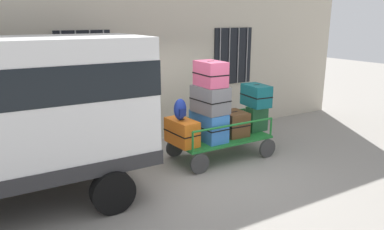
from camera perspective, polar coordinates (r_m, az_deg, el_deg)
ground_plane at (r=7.61m, az=1.87°, el=-8.12°), size 40.00×40.00×0.00m
building_wall at (r=8.98m, az=-5.70°, el=11.80°), size 12.00×0.38×5.00m
luggage_cart at (r=8.00m, az=4.63°, el=-4.08°), size 2.17×1.13×0.47m
cart_railing at (r=7.87m, az=4.69°, el=-1.10°), size 2.05×0.99×0.42m
suitcase_left_bottom at (r=7.44m, az=-1.60°, el=-2.69°), size 0.48×0.82×0.53m
suitcase_midleft_bottom at (r=7.73m, az=2.63°, el=-1.69°), size 0.49×0.91×0.61m
suitcase_midleft_middle at (r=7.54m, az=2.89°, el=2.48°), size 0.60×0.81×0.56m
suitcase_midleft_top at (r=7.44m, az=2.94°, el=6.54°), size 0.46×0.72×0.52m
suitcase_center_bottom at (r=8.06m, az=6.63°, el=-1.34°), size 0.52×0.61×0.54m
suitcase_midright_bottom at (r=8.43m, az=10.20°, el=-0.58°), size 0.50×0.29×0.58m
suitcase_midright_middle at (r=8.35m, az=10.10°, el=3.08°), size 0.49×0.73×0.49m
backpack at (r=7.27m, az=-1.87°, el=0.87°), size 0.27×0.22×0.44m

